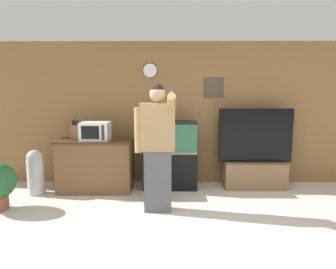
{
  "coord_description": "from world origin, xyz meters",
  "views": [
    {
      "loc": [
        -0.31,
        -2.99,
        1.72
      ],
      "look_at": [
        -0.35,
        1.59,
        1.05
      ],
      "focal_mm": 32.0,
      "sensor_mm": 36.0,
      "label": 1
    }
  ],
  "objects": [
    {
      "name": "person_standing",
      "position": [
        -0.5,
        1.15,
        0.95
      ],
      "size": [
        0.58,
        0.43,
        1.83
      ],
      "color": "#515156",
      "rests_on": "ground_plane"
    },
    {
      "name": "counter_island",
      "position": [
        -1.6,
        2.02,
        0.45
      ],
      "size": [
        1.28,
        0.59,
        0.9
      ],
      "color": "brown",
      "rests_on": "ground_plane"
    },
    {
      "name": "trash_bin",
      "position": [
        -2.56,
        1.83,
        0.39
      ],
      "size": [
        0.27,
        0.27,
        0.76
      ],
      "color": "#B7B7BC",
      "rests_on": "ground_plane"
    },
    {
      "name": "wall_back_paneled",
      "position": [
        -0.0,
        2.56,
        1.3
      ],
      "size": [
        10.0,
        0.08,
        2.6
      ],
      "color": "olive",
      "rests_on": "ground_plane"
    },
    {
      "name": "microwave",
      "position": [
        -1.57,
        1.99,
        1.05
      ],
      "size": [
        0.47,
        0.39,
        0.3
      ],
      "color": "white",
      "rests_on": "counter_island"
    },
    {
      "name": "knife_block",
      "position": [
        -1.91,
        1.97,
        1.03
      ],
      "size": [
        0.13,
        0.11,
        0.35
      ],
      "color": "brown",
      "rests_on": "counter_island"
    },
    {
      "name": "aquarium_on_stand",
      "position": [
        -0.31,
        2.18,
        0.6
      ],
      "size": [
        0.94,
        0.43,
        1.19
      ],
      "color": "black",
      "rests_on": "ground_plane"
    },
    {
      "name": "tv_on_stand",
      "position": [
        1.19,
        2.19,
        0.41
      ],
      "size": [
        1.3,
        0.4,
        1.42
      ],
      "color": "brown",
      "rests_on": "ground_plane"
    },
    {
      "name": "ground_plane",
      "position": [
        0.0,
        0.0,
        0.0
      ],
      "size": [
        18.0,
        18.0,
        0.0
      ],
      "primitive_type": "plane",
      "color": "beige"
    }
  ]
}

